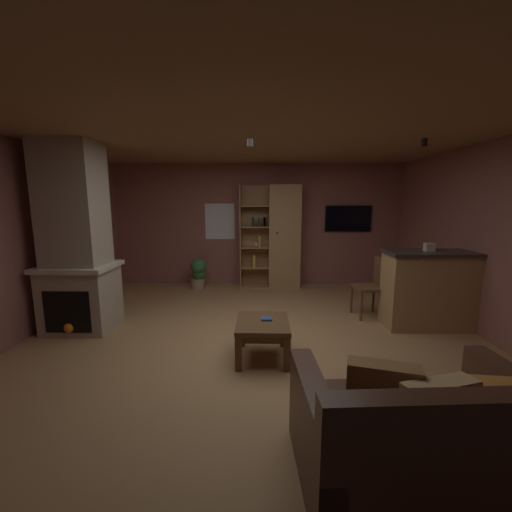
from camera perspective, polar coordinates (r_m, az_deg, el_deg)
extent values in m
cube|color=#A37A4C|center=(4.18, -0.09, -15.44)|extent=(5.94, 6.11, 0.02)
cube|color=#8E544C|center=(6.89, 0.37, 5.48)|extent=(6.06, 0.06, 2.52)
cube|color=#8E544C|center=(4.90, -37.89, 1.75)|extent=(0.06, 6.11, 2.52)
cube|color=#8E6B47|center=(3.86, -0.10, 21.17)|extent=(5.94, 6.11, 0.02)
cube|color=white|center=(6.90, -6.37, 6.07)|extent=(0.62, 0.01, 0.74)
cube|color=tan|center=(5.13, -28.33, -6.64)|extent=(0.85, 0.69, 0.85)
cube|color=tan|center=(4.95, -29.49, 7.55)|extent=(0.73, 0.59, 1.67)
cube|color=beige|center=(5.03, -28.74, -1.64)|extent=(0.93, 0.77, 0.06)
cube|color=black|center=(4.89, -30.07, -8.41)|extent=(0.60, 0.08, 0.55)
sphere|color=orange|center=(4.95, -29.92, -10.82)|extent=(0.14, 0.14, 0.14)
cube|color=#A87F51|center=(6.64, 5.02, 3.37)|extent=(0.64, 0.38, 2.08)
cube|color=#A87F51|center=(6.81, -0.23, 3.55)|extent=(0.59, 0.02, 2.08)
cube|color=#A87F51|center=(6.64, -2.70, 3.39)|extent=(0.02, 0.38, 2.08)
sphere|color=black|center=(6.42, 3.75, 4.10)|extent=(0.04, 0.04, 0.04)
cube|color=#A87F51|center=(6.82, -0.25, -5.25)|extent=(0.59, 0.38, 0.02)
cube|color=#A87F51|center=(6.72, -0.25, -1.90)|extent=(0.59, 0.38, 0.02)
cube|color=#A87F51|center=(6.65, -0.26, 1.61)|extent=(0.59, 0.38, 0.02)
cube|color=#A87F51|center=(6.61, -0.26, 5.18)|extent=(0.59, 0.38, 0.02)
cube|color=#A87F51|center=(6.59, -0.26, 8.79)|extent=(0.59, 0.38, 0.02)
cube|color=gold|center=(6.58, 0.62, 2.59)|extent=(0.04, 0.23, 0.23)
cube|color=#B22D2D|center=(6.54, 1.50, 6.05)|extent=(0.04, 0.23, 0.19)
cube|color=brown|center=(6.54, 1.50, 6.23)|extent=(0.04, 0.23, 0.23)
cube|color=gold|center=(6.64, -0.31, -0.92)|extent=(0.05, 0.23, 0.24)
cube|color=black|center=(6.55, -0.55, 6.04)|extent=(0.04, 0.23, 0.19)
cube|color=black|center=(6.54, 0.49, 5.95)|extent=(0.03, 0.23, 0.17)
sphere|color=beige|center=(6.65, 0.10, 2.03)|extent=(0.10, 0.10, 0.10)
cube|color=#A87F51|center=(5.21, 29.14, -5.38)|extent=(1.39, 0.52, 1.04)
cube|color=#2D2826|center=(5.10, 29.63, 0.52)|extent=(1.45, 0.58, 0.04)
cube|color=#BFB299|center=(5.05, 28.17, 1.41)|extent=(0.13, 0.13, 0.11)
cube|color=#4C2D1E|center=(2.60, 26.35, -28.02)|extent=(1.54, 1.03, 0.42)
cube|color=#4C2D1E|center=(2.09, 33.08, -24.74)|extent=(1.49, 0.23, 0.42)
cube|color=#4C2D1E|center=(2.32, 9.97, -28.40)|extent=(0.21, 0.95, 0.67)
cube|color=olive|center=(2.35, 21.29, -21.96)|extent=(0.46, 0.26, 0.43)
cube|color=#C67F33|center=(2.55, 34.97, -20.76)|extent=(0.40, 0.19, 0.33)
cube|color=tan|center=(2.33, 29.57, -22.96)|extent=(0.48, 0.29, 0.39)
cube|color=brown|center=(3.71, 1.18, -11.77)|extent=(0.59, 0.67, 0.05)
cube|color=brown|center=(3.73, 1.17, -12.70)|extent=(0.53, 0.60, 0.08)
cube|color=brown|center=(3.54, -3.10, -16.73)|extent=(0.07, 0.07, 0.38)
cube|color=brown|center=(3.54, 5.46, -16.74)|extent=(0.07, 0.07, 0.38)
cube|color=brown|center=(4.07, -2.51, -13.06)|extent=(0.07, 0.07, 0.38)
cube|color=brown|center=(4.07, 4.80, -13.07)|extent=(0.07, 0.07, 0.38)
cube|color=#2D4C8C|center=(3.74, 1.89, -10.99)|extent=(0.12, 0.10, 0.02)
cube|color=brown|center=(5.25, 19.16, -5.24)|extent=(0.47, 0.47, 0.04)
cube|color=brown|center=(5.28, 21.17, -2.61)|extent=(0.09, 0.40, 0.44)
cylinder|color=brown|center=(5.40, 16.47, -7.23)|extent=(0.04, 0.04, 0.46)
cylinder|color=brown|center=(5.09, 18.02, -8.37)|extent=(0.04, 0.04, 0.46)
cylinder|color=brown|center=(5.55, 19.94, -6.98)|extent=(0.04, 0.04, 0.46)
cylinder|color=brown|center=(5.24, 21.66, -8.05)|extent=(0.04, 0.04, 0.46)
cylinder|color=#9E896B|center=(6.76, -10.21, -4.77)|extent=(0.27, 0.27, 0.19)
sphere|color=#2D6B33|center=(6.73, -9.97, -3.02)|extent=(0.27, 0.27, 0.27)
sphere|color=#2D6B33|center=(6.64, -10.11, -1.73)|extent=(0.31, 0.31, 0.31)
cube|color=black|center=(7.05, 15.88, 6.35)|extent=(0.96, 0.05, 0.54)
cube|color=black|center=(7.03, 15.94, 6.34)|extent=(0.92, 0.01, 0.50)
cylinder|color=black|center=(4.74, -27.89, 16.96)|extent=(0.07, 0.07, 0.09)
cylinder|color=black|center=(4.14, -1.05, 19.25)|extent=(0.07, 0.07, 0.09)
cylinder|color=black|center=(4.59, 27.49, 17.28)|extent=(0.07, 0.07, 0.09)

